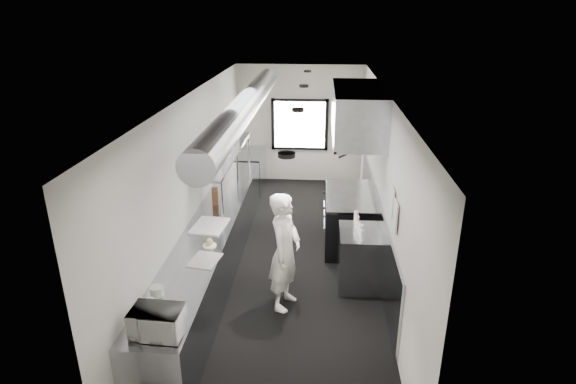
% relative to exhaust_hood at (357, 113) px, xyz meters
% --- Properties ---
extents(floor, '(3.00, 8.00, 0.01)m').
position_rel_exhaust_hood_xyz_m(floor, '(-1.10, -0.70, -2.39)').
color(floor, black).
rests_on(floor, ground).
extents(ceiling, '(3.00, 8.00, 0.01)m').
position_rel_exhaust_hood_xyz_m(ceiling, '(-1.10, -0.70, 0.41)').
color(ceiling, beige).
rests_on(ceiling, wall_back).
extents(wall_back, '(3.00, 0.02, 2.80)m').
position_rel_exhaust_hood_xyz_m(wall_back, '(-1.10, 3.30, -0.99)').
color(wall_back, beige).
rests_on(wall_back, floor).
extents(wall_front, '(3.00, 0.02, 2.80)m').
position_rel_exhaust_hood_xyz_m(wall_front, '(-1.10, -4.70, -0.99)').
color(wall_front, beige).
rests_on(wall_front, floor).
extents(wall_left, '(0.02, 8.00, 2.80)m').
position_rel_exhaust_hood_xyz_m(wall_left, '(-2.60, -0.70, -0.99)').
color(wall_left, beige).
rests_on(wall_left, floor).
extents(wall_right, '(0.02, 8.00, 2.80)m').
position_rel_exhaust_hood_xyz_m(wall_right, '(0.40, -0.70, -0.99)').
color(wall_right, beige).
rests_on(wall_right, floor).
extents(wall_cladding, '(0.03, 5.50, 1.10)m').
position_rel_exhaust_hood_xyz_m(wall_cladding, '(0.38, -0.40, -1.84)').
color(wall_cladding, gray).
rests_on(wall_cladding, wall_right).
extents(hvac_duct, '(0.40, 6.40, 0.40)m').
position_rel_exhaust_hood_xyz_m(hvac_duct, '(-1.80, -0.30, 0.16)').
color(hvac_duct, gray).
rests_on(hvac_duct, ceiling).
extents(service_window, '(1.36, 0.05, 1.25)m').
position_rel_exhaust_hood_xyz_m(service_window, '(-1.10, 3.26, -0.99)').
color(service_window, white).
rests_on(service_window, wall_back).
extents(exhaust_hood, '(0.81, 2.20, 0.88)m').
position_rel_exhaust_hood_xyz_m(exhaust_hood, '(0.00, 0.00, 0.00)').
color(exhaust_hood, gray).
rests_on(exhaust_hood, ceiling).
extents(prep_counter, '(0.70, 6.00, 0.90)m').
position_rel_exhaust_hood_xyz_m(prep_counter, '(-2.25, -1.20, -1.94)').
color(prep_counter, gray).
rests_on(prep_counter, floor).
extents(pass_shelf, '(0.45, 3.00, 0.68)m').
position_rel_exhaust_hood_xyz_m(pass_shelf, '(-2.29, 0.30, -0.86)').
color(pass_shelf, gray).
rests_on(pass_shelf, prep_counter).
extents(range, '(0.88, 1.60, 0.94)m').
position_rel_exhaust_hood_xyz_m(range, '(-0.06, 0.00, -1.92)').
color(range, black).
rests_on(range, floor).
extents(bottle_station, '(0.65, 0.80, 0.90)m').
position_rel_exhaust_hood_xyz_m(bottle_station, '(0.05, -1.40, -1.94)').
color(bottle_station, gray).
rests_on(bottle_station, floor).
extents(far_work_table, '(0.70, 1.20, 0.90)m').
position_rel_exhaust_hood_xyz_m(far_work_table, '(-2.25, 2.50, -1.94)').
color(far_work_table, gray).
rests_on(far_work_table, floor).
extents(notice_sheet_a, '(0.02, 0.28, 0.38)m').
position_rel_exhaust_hood_xyz_m(notice_sheet_a, '(0.37, -1.90, -0.79)').
color(notice_sheet_a, beige).
rests_on(notice_sheet_a, wall_right).
extents(notice_sheet_b, '(0.02, 0.28, 0.38)m').
position_rel_exhaust_hood_xyz_m(notice_sheet_b, '(0.37, -2.25, -0.84)').
color(notice_sheet_b, beige).
rests_on(notice_sheet_b, wall_right).
extents(line_cook, '(0.58, 0.72, 1.72)m').
position_rel_exhaust_hood_xyz_m(line_cook, '(-1.05, -2.02, -1.53)').
color(line_cook, white).
rests_on(line_cook, floor).
extents(microwave, '(0.50, 0.39, 0.29)m').
position_rel_exhaust_hood_xyz_m(microwave, '(-2.19, -3.91, -1.34)').
color(microwave, silver).
rests_on(microwave, prep_counter).
extents(deli_tub_a, '(0.16, 0.16, 0.09)m').
position_rel_exhaust_hood_xyz_m(deli_tub_a, '(-2.44, -3.46, -1.45)').
color(deli_tub_a, '#ACB5A7').
rests_on(deli_tub_a, prep_counter).
extents(deli_tub_b, '(0.16, 0.16, 0.11)m').
position_rel_exhaust_hood_xyz_m(deli_tub_b, '(-2.44, -3.23, -1.44)').
color(deli_tub_b, '#ACB5A7').
rests_on(deli_tub_b, prep_counter).
extents(newspaper, '(0.42, 0.50, 0.01)m').
position_rel_exhaust_hood_xyz_m(newspaper, '(-2.07, -2.40, -1.48)').
color(newspaper, beige).
rests_on(newspaper, prep_counter).
extents(small_plate, '(0.22, 0.22, 0.02)m').
position_rel_exhaust_hood_xyz_m(small_plate, '(-2.10, -2.00, -1.48)').
color(small_plate, white).
rests_on(small_plate, prep_counter).
extents(pastry, '(0.10, 0.10, 0.10)m').
position_rel_exhaust_hood_xyz_m(pastry, '(-2.10, -2.00, -1.42)').
color(pastry, tan).
rests_on(pastry, small_plate).
extents(cutting_board, '(0.53, 0.68, 0.02)m').
position_rel_exhaust_hood_xyz_m(cutting_board, '(-2.25, -1.37, -1.48)').
color(cutting_board, silver).
rests_on(cutting_board, prep_counter).
extents(knife_block, '(0.15, 0.24, 0.25)m').
position_rel_exhaust_hood_xyz_m(knife_block, '(-2.35, -0.46, -1.37)').
color(knife_block, brown).
rests_on(knife_block, prep_counter).
extents(plate_stack_a, '(0.28, 0.28, 0.26)m').
position_rel_exhaust_hood_xyz_m(plate_stack_a, '(-2.31, -0.50, -0.69)').
color(plate_stack_a, white).
rests_on(plate_stack_a, pass_shelf).
extents(plate_stack_b, '(0.33, 0.33, 0.32)m').
position_rel_exhaust_hood_xyz_m(plate_stack_b, '(-2.29, 0.10, -0.66)').
color(plate_stack_b, white).
rests_on(plate_stack_b, pass_shelf).
extents(plate_stack_c, '(0.25, 0.25, 0.34)m').
position_rel_exhaust_hood_xyz_m(plate_stack_c, '(-2.28, 0.56, -0.65)').
color(plate_stack_c, white).
rests_on(plate_stack_c, pass_shelf).
extents(plate_stack_d, '(0.27, 0.27, 0.35)m').
position_rel_exhaust_hood_xyz_m(plate_stack_d, '(-2.29, 1.12, -0.65)').
color(plate_stack_d, white).
rests_on(plate_stack_d, pass_shelf).
extents(squeeze_bottle_a, '(0.06, 0.06, 0.17)m').
position_rel_exhaust_hood_xyz_m(squeeze_bottle_a, '(0.03, -1.69, -1.41)').
color(squeeze_bottle_a, silver).
rests_on(squeeze_bottle_a, bottle_station).
extents(squeeze_bottle_b, '(0.08, 0.08, 0.19)m').
position_rel_exhaust_hood_xyz_m(squeeze_bottle_b, '(0.03, -1.54, -1.40)').
color(squeeze_bottle_b, silver).
rests_on(squeeze_bottle_b, bottle_station).
extents(squeeze_bottle_c, '(0.06, 0.06, 0.17)m').
position_rel_exhaust_hood_xyz_m(squeeze_bottle_c, '(0.00, -1.42, -1.41)').
color(squeeze_bottle_c, silver).
rests_on(squeeze_bottle_c, bottle_station).
extents(squeeze_bottle_d, '(0.08, 0.08, 0.19)m').
position_rel_exhaust_hood_xyz_m(squeeze_bottle_d, '(-0.02, -1.27, -1.39)').
color(squeeze_bottle_d, silver).
rests_on(squeeze_bottle_d, bottle_station).
extents(squeeze_bottle_e, '(0.07, 0.07, 0.20)m').
position_rel_exhaust_hood_xyz_m(squeeze_bottle_e, '(-0.01, -1.10, -1.39)').
color(squeeze_bottle_e, silver).
rests_on(squeeze_bottle_e, bottle_station).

